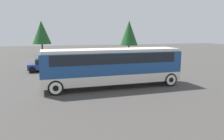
{
  "coord_description": "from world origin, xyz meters",
  "views": [
    {
      "loc": [
        -4.93,
        -15.72,
        4.11
      ],
      "look_at": [
        0.0,
        0.0,
        1.32
      ],
      "focal_mm": 35.0,
      "sensor_mm": 36.0,
      "label": 1
    }
  ],
  "objects": [
    {
      "name": "ground_plane",
      "position": [
        0.0,
        0.0,
        0.0
      ],
      "size": [
        120.0,
        120.0,
        0.0
      ],
      "primitive_type": "plane",
      "color": "#423F3D"
    },
    {
      "name": "tour_bus",
      "position": [
        0.1,
        -0.0,
        1.77
      ],
      "size": [
        10.57,
        2.52,
        2.94
      ],
      "color": "silver",
      "rests_on": "ground_plane"
    },
    {
      "name": "parked_car_near",
      "position": [
        -0.52,
        6.11,
        0.7
      ],
      "size": [
        4.71,
        1.95,
        1.41
      ],
      "color": "#7A6B5B",
      "rests_on": "ground_plane"
    },
    {
      "name": "parked_car_mid",
      "position": [
        -4.69,
        8.97,
        0.68
      ],
      "size": [
        4.01,
        1.93,
        1.36
      ],
      "color": "navy",
      "rests_on": "ground_plane"
    },
    {
      "name": "tree_left",
      "position": [
        -5.13,
        26.6,
        4.24
      ],
      "size": [
        3.36,
        3.36,
        6.35
      ],
      "color": "brown",
      "rests_on": "ground_plane"
    },
    {
      "name": "tree_center",
      "position": [
        10.54,
        22.92,
        4.13
      ],
      "size": [
        3.31,
        3.31,
        6.43
      ],
      "color": "brown",
      "rests_on": "ground_plane"
    }
  ]
}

